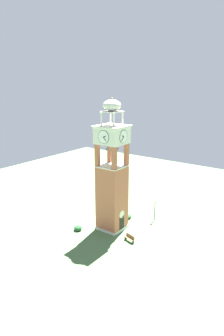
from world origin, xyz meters
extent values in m
plane|color=#517547|center=(0.00, 0.00, 0.00)|extent=(80.00, 80.00, 0.00)
cube|color=#AD5B42|center=(0.00, 0.00, 4.62)|extent=(3.36, 3.36, 9.23)
cube|color=silver|center=(0.00, 0.00, 0.17)|extent=(3.56, 3.56, 0.35)
cube|color=black|center=(0.00, -1.70, 1.15)|extent=(1.10, 0.04, 2.20)
cylinder|color=silver|center=(0.00, -1.70, 2.55)|extent=(1.10, 0.04, 1.10)
cube|color=#AD5B42|center=(-1.40, -1.40, 10.81)|extent=(0.56, 0.56, 3.14)
cube|color=#AD5B42|center=(1.40, -1.40, 10.81)|extent=(0.56, 0.56, 3.14)
cube|color=#AD5B42|center=(-1.40, 1.40, 10.81)|extent=(0.56, 0.56, 3.14)
cube|color=#AD5B42|center=(1.40, 1.40, 10.81)|extent=(0.56, 0.56, 3.14)
cube|color=silver|center=(0.00, 0.00, 9.29)|extent=(3.52, 3.52, 0.12)
cone|color=#4C4C51|center=(0.76, 0.02, 11.58)|extent=(0.51, 0.51, 0.37)
cone|color=#4C4C51|center=(0.12, 0.75, 11.58)|extent=(0.38, 0.38, 0.45)
cone|color=#4C4C51|center=(-0.63, 0.41, 11.58)|extent=(0.43, 0.43, 0.37)
cone|color=#4C4C51|center=(-0.63, -0.42, 11.58)|extent=(0.57, 0.57, 0.42)
cone|color=#4C4C51|center=(0.18, -0.74, 11.58)|extent=(0.55, 0.55, 0.43)
cube|color=silver|center=(0.00, 0.00, 13.50)|extent=(3.60, 3.60, 2.25)
cylinder|color=white|center=(0.00, -1.82, 13.50)|extent=(1.71, 0.05, 1.71)
torus|color=black|center=(0.00, -1.82, 13.50)|extent=(1.74, 0.06, 1.74)
cube|color=black|center=(-0.20, -1.88, 13.58)|extent=(0.43, 0.03, 0.24)
cube|color=black|center=(-0.24, -1.88, 13.26)|extent=(0.52, 0.03, 0.53)
cylinder|color=white|center=(0.00, 1.82, 13.50)|extent=(1.71, 0.05, 1.71)
torus|color=black|center=(0.00, 1.82, 13.50)|extent=(1.74, 0.06, 1.74)
cube|color=black|center=(-0.20, 1.88, 13.58)|extent=(0.43, 0.03, 0.24)
cube|color=black|center=(-0.24, 1.88, 13.26)|extent=(0.52, 0.03, 0.53)
cylinder|color=white|center=(-1.82, 0.00, 13.50)|extent=(0.05, 1.71, 1.71)
torus|color=black|center=(-1.82, 0.00, 13.50)|extent=(0.06, 1.74, 1.74)
cube|color=black|center=(-1.88, -0.20, 13.58)|extent=(0.03, 0.43, 0.24)
cube|color=black|center=(-1.88, -0.24, 13.26)|extent=(0.03, 0.52, 0.53)
cylinder|color=white|center=(1.82, 0.00, 13.50)|extent=(0.05, 1.71, 1.71)
torus|color=black|center=(1.82, 0.00, 13.50)|extent=(0.06, 1.74, 1.74)
cube|color=black|center=(1.88, -0.20, 13.58)|extent=(0.03, 0.43, 0.24)
cube|color=black|center=(1.88, -0.24, 13.26)|extent=(0.03, 0.52, 0.53)
cube|color=silver|center=(0.00, 0.00, 14.71)|extent=(3.96, 3.96, 0.16)
cylinder|color=silver|center=(-0.99, -0.99, 15.64)|extent=(0.22, 0.22, 1.71)
cylinder|color=silver|center=(0.99, -0.99, 15.64)|extent=(0.22, 0.22, 1.71)
cylinder|color=silver|center=(-0.99, 0.99, 15.64)|extent=(0.22, 0.22, 1.71)
cylinder|color=silver|center=(0.99, 0.99, 15.64)|extent=(0.22, 0.22, 1.71)
cube|color=silver|center=(0.00, 0.00, 16.56)|extent=(2.42, 2.42, 0.12)
ellipsoid|color=silver|center=(0.00, 0.00, 17.35)|extent=(2.34, 2.34, 1.47)
sphere|color=#B79338|center=(0.00, 0.00, 18.21)|extent=(0.24, 0.24, 0.24)
cube|color=brown|center=(-1.74, -4.10, 0.45)|extent=(0.85, 1.66, 0.06)
cube|color=brown|center=(-1.56, -4.15, 0.73)|extent=(0.48, 1.55, 0.44)
cube|color=#2D2D33|center=(-1.94, -4.79, 0.21)|extent=(0.40, 0.18, 0.42)
cube|color=#2D2D33|center=(-1.55, -3.41, 0.21)|extent=(0.40, 0.18, 0.42)
cylinder|color=black|center=(5.69, -3.84, 1.54)|extent=(0.12, 0.12, 3.08)
sphere|color=silver|center=(5.69, -3.84, 3.26)|extent=(0.36, 0.36, 0.36)
cylinder|color=#2D2D33|center=(4.47, 0.85, 0.40)|extent=(0.52, 0.52, 0.80)
ellipsoid|color=#234C28|center=(2.18, -0.76, 0.30)|extent=(1.09, 1.09, 0.61)
ellipsoid|color=#234C28|center=(3.83, -0.19, 0.33)|extent=(1.17, 1.17, 0.65)
ellipsoid|color=#234C28|center=(-3.52, 3.42, 0.36)|extent=(1.13, 1.13, 0.72)
camera|label=1|loc=(-30.22, -22.18, 19.87)|focal=30.67mm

